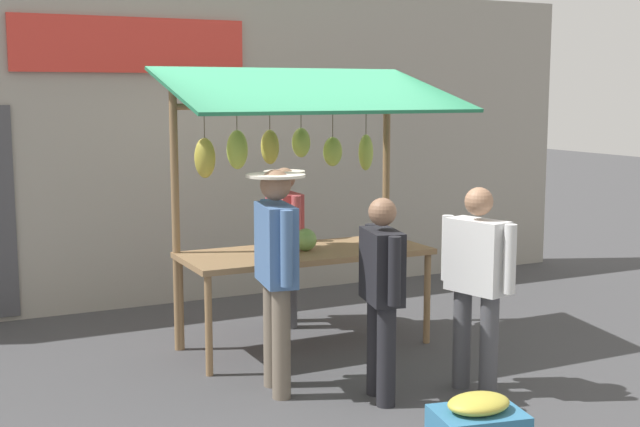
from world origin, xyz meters
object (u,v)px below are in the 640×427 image
at_px(market_stall, 302,174).
at_px(shopper_with_ponytail, 477,276).
at_px(vendor_with_sunhat, 285,234).
at_px(shopper_with_shopping_bag, 382,287).
at_px(produce_crate_near, 478,425).
at_px(shopper_in_grey_tee, 276,261).

xyz_separation_m(market_stall, shopper_with_ponytail, (-0.67, 1.68, -0.65)).
bearing_deg(market_stall, vendor_with_sunhat, -101.16).
relative_size(vendor_with_sunhat, shopper_with_shopping_bag, 1.02).
height_order(market_stall, produce_crate_near, market_stall).
bearing_deg(shopper_in_grey_tee, shopper_with_shopping_bag, -119.48).
distance_m(shopper_in_grey_tee, produce_crate_near, 1.92).
bearing_deg(shopper_with_shopping_bag, shopper_in_grey_tee, 63.85).
distance_m(market_stall, shopper_with_ponytail, 1.93).
relative_size(market_stall, produce_crate_near, 3.96).
distance_m(vendor_with_sunhat, shopper_with_shopping_bag, 2.23).
distance_m(shopper_with_ponytail, shopper_with_shopping_bag, 0.75).
xyz_separation_m(shopper_with_ponytail, shopper_with_shopping_bag, (0.74, -0.16, -0.04)).
xyz_separation_m(shopper_with_shopping_bag, shopper_in_grey_tee, (0.63, -0.50, 0.16)).
bearing_deg(vendor_with_sunhat, produce_crate_near, -0.03).
height_order(shopper_with_shopping_bag, produce_crate_near, shopper_with_shopping_bag).
distance_m(vendor_with_sunhat, produce_crate_near, 3.37).
distance_m(vendor_with_sunhat, shopper_in_grey_tee, 1.92).
relative_size(shopper_with_shopping_bag, shopper_in_grey_tee, 0.89).
distance_m(shopper_with_shopping_bag, produce_crate_near, 1.27).
relative_size(market_stall, shopper_with_shopping_bag, 1.64).
bearing_deg(vendor_with_sunhat, market_stall, -9.55).
bearing_deg(market_stall, shopper_with_shopping_bag, 87.71).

